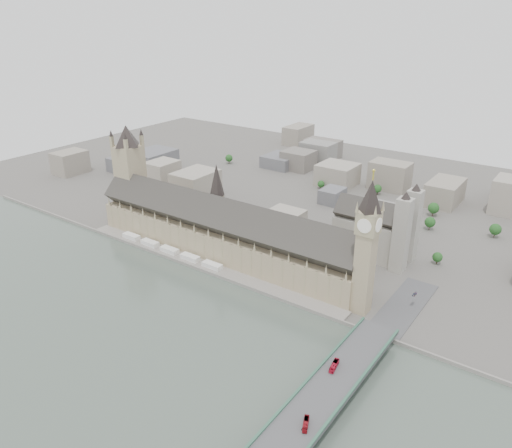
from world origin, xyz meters
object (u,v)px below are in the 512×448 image
Objects in this scene: westminster_bridge at (328,394)px; red_bus_north at (334,366)px; car_approach at (415,294)px; palace_of_westminster at (222,232)px; victoria_tower at (130,170)px; car_silver at (305,427)px; red_bus_south at (306,424)px; elizabeth_tower at (367,239)px; westminster_abbey at (376,231)px.

red_bus_north reaches higher than westminster_bridge.
red_bus_north is 2.14× the size of car_approach.
palace_of_westminster is 2.65× the size of victoria_tower.
palace_of_westminster is 168.82m from car_approach.
palace_of_westminster is 62.46× the size of car_silver.
westminster_bridge is 34.03m from car_silver.
car_silver is 0.75× the size of car_approach.
red_bus_north is at bearing 76.93° from red_bus_south.
red_bus_south is 2.53× the size of car_silver.
palace_of_westminster is 2.47× the size of elizabeth_tower.
westminster_bridge is (24.00, -95.50, -52.96)m from elizabeth_tower.
red_bus_south is (8.86, -47.75, -0.18)m from red_bus_north.
car_silver reaches higher than westminster_bridge.
westminster_abbey is (110.92, 75.30, 2.38)m from palace_of_westminster.
car_approach is at bearing 74.56° from red_bus_north.
victoria_tower is 9.32× the size of red_bus_south.
elizabeth_tower is 96.91m from westminster_abbey.
car_approach is at bearing 42.07° from elizabeth_tower.
elizabeth_tower is 19.11× the size of car_approach.
westminster_abbey is at bearing 95.80° from red_bus_north.
elizabeth_tower is at bearing 100.61° from car_silver.
red_bus_south reaches higher than westminster_bridge.
palace_of_westminster is 134.09m from westminster_abbey.
victoria_tower is at bearing -163.50° from westminster_abbey.
palace_of_westminster is 142.94m from elizabeth_tower.
palace_of_westminster reaches higher than westminster_bridge.
westminster_abbey is at bearing 34.17° from palace_of_westminster.
car_silver is 155.60m from car_approach.
victoria_tower is at bearing 151.06° from red_bus_north.
westminster_abbey reaches higher than palace_of_westminster.
car_approach is at bearing 87.69° from car_silver.
elizabeth_tower is 0.33× the size of westminster_bridge.
car_approach reaches higher than car_silver.
elizabeth_tower is 260.64m from victoria_tower.
red_bus_north reaches higher than red_bus_south.
westminster_abbey reaches higher than car_approach.
victoria_tower reaches higher than red_bus_north.
westminster_abbey is (-27.08, 87.00, -33.01)m from elizabeth_tower.
red_bus_north is 48.57m from red_bus_south.
westminster_bridge is at bearing -33.49° from palace_of_westminster.
car_silver is at bearing -77.61° from elizabeth_tower.
westminster_abbey is 12.09× the size of car_approach.
red_bus_south is (287.92, -145.11, -43.46)m from victoria_tower.
elizabeth_tower is 93.77m from red_bus_north.
victoria_tower is 309.91m from westminster_bridge.
palace_of_westminster is 47.11× the size of car_approach.
red_bus_north is at bearing 98.80° from car_silver.
red_bus_south is at bearing -89.77° from car_approach.
red_bus_south is 1.86m from car_silver.
red_bus_north is (46.14, -166.36, -13.16)m from westminster_abbey.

